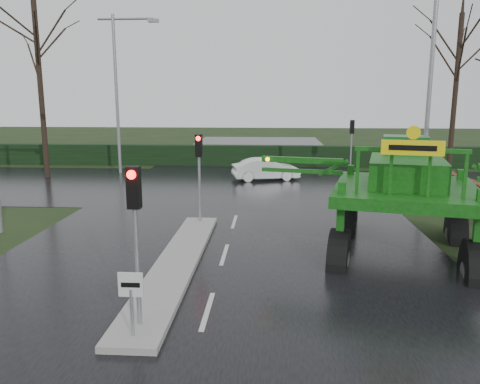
# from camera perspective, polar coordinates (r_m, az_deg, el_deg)

# --- Properties ---
(ground) EXTENTS (140.00, 140.00, 0.00)m
(ground) POSITION_cam_1_polar(r_m,az_deg,el_deg) (11.19, -3.99, -14.35)
(ground) COLOR black
(ground) RESTS_ON ground
(road_main) EXTENTS (14.00, 80.00, 0.02)m
(road_main) POSITION_cam_1_polar(r_m,az_deg,el_deg) (20.61, -0.26, -2.25)
(road_main) COLOR black
(road_main) RESTS_ON ground
(road_cross) EXTENTS (80.00, 12.00, 0.02)m
(road_cross) POSITION_cam_1_polar(r_m,az_deg,el_deg) (26.47, 0.65, 0.79)
(road_cross) COLOR black
(road_cross) RESTS_ON ground
(median_island) EXTENTS (1.20, 10.00, 0.16)m
(median_island) POSITION_cam_1_polar(r_m,az_deg,el_deg) (14.10, -7.64, -8.51)
(median_island) COLOR gray
(median_island) RESTS_ON ground
(hedge_row) EXTENTS (44.00, 0.90, 1.50)m
(hedge_row) POSITION_cam_1_polar(r_m,az_deg,el_deg) (34.26, 1.39, 4.45)
(hedge_row) COLOR black
(hedge_row) RESTS_ON ground
(brick_wall) EXTENTS (0.40, 20.00, 1.20)m
(brick_wall) POSITION_cam_1_polar(r_m,az_deg,el_deg) (27.85, 22.78, 1.67)
(brick_wall) COLOR #592D1E
(brick_wall) RESTS_ON ground
(keep_left_sign) EXTENTS (0.50, 0.07, 1.35)m
(keep_left_sign) POSITION_cam_1_polar(r_m,az_deg,el_deg) (9.68, -13.13, -12.00)
(keep_left_sign) COLOR gray
(keep_left_sign) RESTS_ON ground
(traffic_signal_near) EXTENTS (0.26, 0.33, 3.52)m
(traffic_signal_near) POSITION_cam_1_polar(r_m,az_deg,el_deg) (9.65, -12.70, -2.46)
(traffic_signal_near) COLOR gray
(traffic_signal_near) RESTS_ON ground
(traffic_signal_mid) EXTENTS (0.26, 0.33, 3.52)m
(traffic_signal_mid) POSITION_cam_1_polar(r_m,az_deg,el_deg) (17.83, -5.02, 4.02)
(traffic_signal_mid) COLOR gray
(traffic_signal_mid) RESTS_ON ground
(traffic_signal_far) EXTENTS (0.26, 0.33, 3.52)m
(traffic_signal_far) POSITION_cam_1_polar(r_m,az_deg,el_deg) (30.51, 13.46, 6.77)
(traffic_signal_far) COLOR gray
(traffic_signal_far) RESTS_ON ground
(street_light_right) EXTENTS (3.85, 0.30, 10.00)m
(street_light_right) POSITION_cam_1_polar(r_m,az_deg,el_deg) (23.04, 21.51, 13.41)
(street_light_right) COLOR gray
(street_light_right) RESTS_ON ground
(street_light_left_far) EXTENTS (3.85, 0.30, 10.00)m
(street_light_left_far) POSITION_cam_1_polar(r_m,az_deg,el_deg) (31.51, -14.35, 13.06)
(street_light_left_far) COLOR gray
(street_light_left_far) RESTS_ON ground
(tree_left_far) EXTENTS (7.70, 7.70, 13.26)m
(tree_left_far) POSITION_cam_1_polar(r_m,az_deg,el_deg) (31.34, -23.39, 14.64)
(tree_left_far) COLOR black
(tree_left_far) RESTS_ON ground
(tree_right_far) EXTENTS (7.00, 7.00, 12.05)m
(tree_right_far) POSITION_cam_1_polar(r_m,az_deg,el_deg) (33.12, 24.95, 13.16)
(tree_right_far) COLOR black
(tree_right_far) RESTS_ON ground
(crop_sprayer) EXTENTS (9.02, 6.56, 5.15)m
(crop_sprayer) POSITION_cam_1_polar(r_m,az_deg,el_deg) (14.14, 12.43, 1.26)
(crop_sprayer) COLOR black
(crop_sprayer) RESTS_ON ground
(white_sedan) EXTENTS (4.21, 2.32, 1.32)m
(white_sedan) POSITION_cam_1_polar(r_m,az_deg,el_deg) (28.31, 3.14, 1.45)
(white_sedan) COLOR white
(white_sedan) RESTS_ON ground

